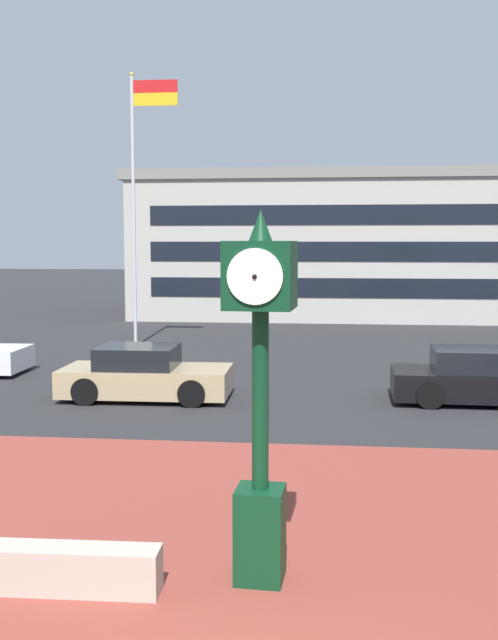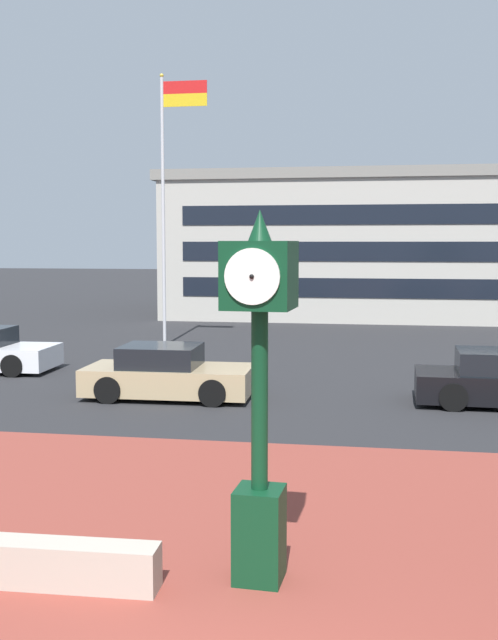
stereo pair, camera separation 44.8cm
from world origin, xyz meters
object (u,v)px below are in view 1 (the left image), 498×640
street_clock (260,383)px  car_street_distant (482,379)px  car_street_mid (144,375)px  flagpole_primary (138,188)px  civic_building (389,245)px

street_clock → car_street_distant: 10.93m
car_street_mid → flagpole_primary: bearing=-166.0°
street_clock → flagpole_primary: size_ratio=0.42×
civic_building → flagpole_primary: bearing=-124.1°
car_street_mid → street_clock: bearing=20.2°
car_street_distant → street_clock: bearing=-22.0°
car_street_mid → car_street_distant: same height
flagpole_primary → civic_building: bearing=55.9°
car_street_mid → car_street_distant: size_ratio=0.94×
car_street_mid → car_street_distant: (8.02, 0.40, 0.00)m
car_street_distant → civic_building: size_ratio=0.16×
car_street_mid → civic_building: bearing=161.3°
street_clock → car_street_mid: street_clock is taller
street_clock → car_street_distant: (4.31, 9.91, -1.67)m
car_street_distant → flagpole_primary: bearing=-128.1°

